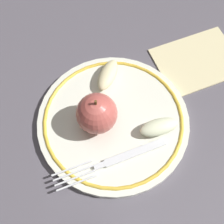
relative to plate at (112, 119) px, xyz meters
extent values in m
plane|color=#524E57|center=(-0.01, 0.00, -0.01)|extent=(2.00, 2.00, 0.00)
cylinder|color=silver|center=(0.00, 0.00, 0.00)|extent=(0.25, 0.25, 0.01)
torus|color=gold|center=(0.00, 0.00, 0.00)|extent=(0.23, 0.23, 0.01)
sphere|color=#BA534B|center=(-0.02, 0.01, 0.04)|extent=(0.06, 0.06, 0.06)
cylinder|color=brown|center=(-0.02, 0.01, 0.07)|extent=(0.00, 0.00, 0.01)
ellipsoid|color=beige|center=(0.04, 0.07, 0.02)|extent=(0.07, 0.06, 0.02)
ellipsoid|color=#E7EEC3|center=(0.05, -0.06, 0.02)|extent=(0.07, 0.05, 0.02)
cube|color=silver|center=(-0.01, -0.07, 0.01)|extent=(0.10, 0.04, 0.00)
cube|color=silver|center=(-0.06, -0.06, 0.01)|extent=(0.02, 0.01, 0.00)
cube|color=silver|center=(-0.10, -0.03, 0.01)|extent=(0.06, 0.02, 0.00)
cube|color=silver|center=(-0.10, -0.04, 0.01)|extent=(0.06, 0.02, 0.00)
cube|color=silver|center=(-0.10, -0.05, 0.01)|extent=(0.06, 0.02, 0.00)
cube|color=silver|center=(-0.11, -0.06, 0.01)|extent=(0.06, 0.02, 0.00)
cube|color=beige|center=(0.20, 0.01, 0.00)|extent=(0.17, 0.15, 0.01)
camera|label=1|loc=(-0.13, -0.17, 0.47)|focal=50.00mm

